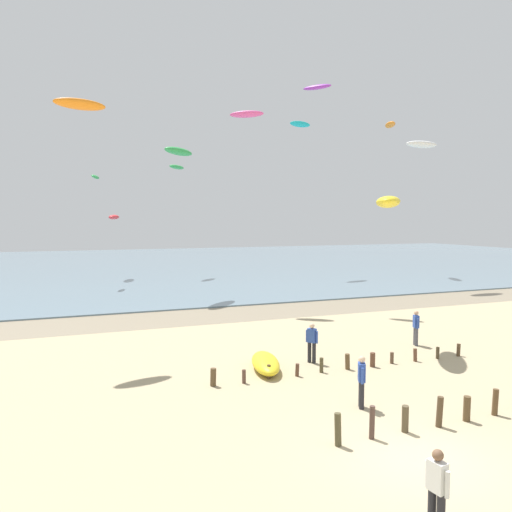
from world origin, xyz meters
name	(u,v)px	position (x,y,z in m)	size (l,w,h in m)	color
ground_plane	(418,458)	(0.00, 0.00, 0.00)	(160.00, 160.00, 0.00)	tan
wet_sand_strip	(210,316)	(0.00, 20.03, 0.00)	(120.00, 5.11, 0.01)	gray
sea	(136,265)	(0.00, 57.59, 0.05)	(160.00, 70.00, 0.10)	slate
groyne_mid	(340,363)	(1.89, 7.13, 0.29)	(11.59, 0.31, 0.66)	brown
person_nearest_camera	(362,380)	(0.51, 3.43, 0.92)	(0.36, 0.52, 1.71)	#232328
person_mid_beach	(437,489)	(-1.72, -2.62, 0.92)	(0.26, 0.57, 1.71)	#232328
person_left_flank	(312,342)	(1.34, 8.51, 0.92)	(0.39, 0.48, 1.71)	#232328
person_right_flank	(416,327)	(7.40, 9.30, 0.92)	(0.34, 0.54, 1.71)	#4C4C56
grounded_kite	(265,363)	(-0.90, 8.25, 0.30)	(2.98, 1.07, 0.60)	yellow
kite_aloft_0	(247,114)	(3.40, 22.48, 13.37)	(2.41, 0.77, 0.39)	#E54C99
kite_aloft_1	(317,87)	(8.20, 21.26, 15.35)	(2.08, 0.67, 0.33)	purple
kite_aloft_2	(95,177)	(-5.90, 37.33, 10.01)	(1.85, 0.59, 0.30)	green
kite_aloft_3	(300,124)	(15.21, 38.37, 16.36)	(2.81, 0.90, 0.45)	#19B2B7
kite_aloft_4	(114,217)	(-3.93, 42.45, 6.40)	(2.96, 0.95, 0.47)	red
kite_aloft_5	(80,104)	(-7.64, 13.56, 11.20)	(2.29, 0.73, 0.37)	orange
kite_aloft_6	(422,144)	(21.37, 26.27, 12.83)	(3.41, 1.09, 0.55)	white
kite_aloft_7	(177,167)	(2.68, 42.66, 11.76)	(2.75, 0.88, 0.44)	green
kite_aloft_10	(390,125)	(25.34, 36.42, 16.64)	(3.07, 0.98, 0.49)	orange
kite_aloft_11	(388,202)	(5.86, 9.59, 6.94)	(3.45, 1.10, 0.55)	yellow
kite_aloft_13	(179,151)	(-0.12, 28.34, 11.42)	(3.55, 1.14, 0.57)	green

